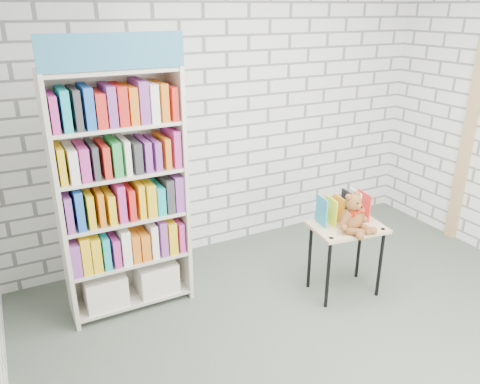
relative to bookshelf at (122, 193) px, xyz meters
name	(u,v)px	position (x,y,z in m)	size (l,w,h in m)	color
ground	(348,351)	(1.25, -1.36, -1.01)	(4.50, 4.50, 0.00)	#495346
room_shell	(374,112)	(1.25, -1.36, 0.77)	(4.52, 4.02, 2.81)	silver
bookshelf	(122,193)	(0.00, 0.00, 0.00)	(0.99, 0.38, 2.22)	beige
display_table	(347,235)	(1.71, -0.71, -0.45)	(0.65, 0.49, 0.65)	tan
table_books	(343,208)	(1.72, -0.61, -0.24)	(0.44, 0.24, 0.25)	teal
teddy_bear	(354,216)	(1.68, -0.80, -0.23)	(0.31, 0.29, 0.33)	brown
door_trim	(467,145)	(3.47, -0.41, 0.04)	(0.05, 0.12, 2.10)	tan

